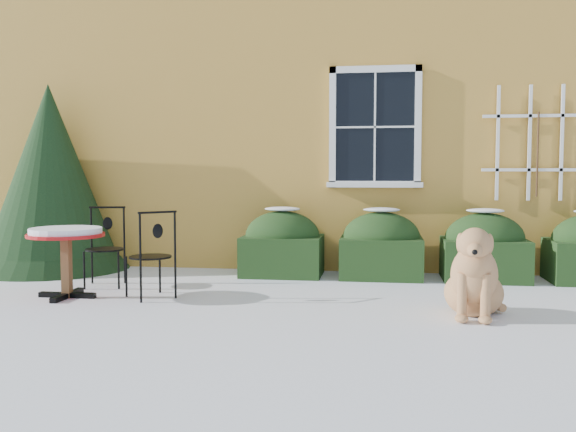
% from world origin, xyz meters
% --- Properties ---
extents(ground, '(80.00, 80.00, 0.00)m').
position_xyz_m(ground, '(0.00, 0.00, 0.00)').
color(ground, white).
rests_on(ground, ground).
extents(house, '(12.40, 8.40, 6.40)m').
position_xyz_m(house, '(0.00, 7.00, 3.22)').
color(house, gold).
rests_on(house, ground).
extents(hedge_row, '(4.95, 0.80, 0.91)m').
position_xyz_m(hedge_row, '(1.65, 2.55, 0.40)').
color(hedge_row, black).
rests_on(hedge_row, ground).
extents(evergreen_shrub, '(2.14, 2.14, 2.60)m').
position_xyz_m(evergreen_shrub, '(-3.61, 2.62, 1.04)').
color(evergreen_shrub, black).
rests_on(evergreen_shrub, ground).
extents(bistro_table, '(0.83, 0.83, 0.77)m').
position_xyz_m(bistro_table, '(-2.40, 0.70, 0.64)').
color(bistro_table, black).
rests_on(bistro_table, ground).
extents(patio_chair_near, '(0.60, 0.60, 0.96)m').
position_xyz_m(patio_chair_near, '(-1.47, 0.81, 0.48)').
color(patio_chair_near, black).
rests_on(patio_chair_near, ground).
extents(patio_chair_far, '(0.51, 0.50, 0.95)m').
position_xyz_m(patio_chair_far, '(-2.30, 1.47, 0.48)').
color(patio_chair_far, black).
rests_on(patio_chair_far, ground).
extents(dog, '(0.64, 0.97, 0.89)m').
position_xyz_m(dog, '(1.87, 0.36, 0.36)').
color(dog, tan).
rests_on(dog, ground).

